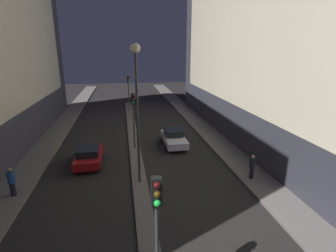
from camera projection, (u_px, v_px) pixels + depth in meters
The scene contains 10 objects.
building_right at pixel (270, 20), 22.81m from camera, with size 6.01×36.60×22.19m.
median_strip at pixel (134, 141), 25.46m from camera, with size 0.99×37.86×0.13m.
traffic_light_near at pixel (157, 217), 8.01m from camera, with size 0.32×0.42×4.95m.
traffic_light_mid at pixel (133, 109), 22.43m from camera, with size 0.32×0.42×4.95m.
traffic_light_far at pixel (128, 86), 36.56m from camera, with size 0.32×0.42×4.95m.
street_lamp at pixel (137, 87), 15.76m from camera, with size 0.59×0.59×8.90m.
car_left_lane at pixel (89, 156), 20.27m from camera, with size 1.90×4.11×1.49m.
car_right_lane at pixel (174, 138), 24.37m from camera, with size 1.85×4.45×1.48m.
pedestrian_on_left_sidewalk at pixel (12, 181), 15.62m from camera, with size 0.42×0.42×1.79m.
pedestrian_on_right_sidewalk at pixel (252, 166), 17.77m from camera, with size 0.37×0.37×1.68m.
Camera 1 is at (-0.85, -4.29, 8.69)m, focal length 28.00 mm.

